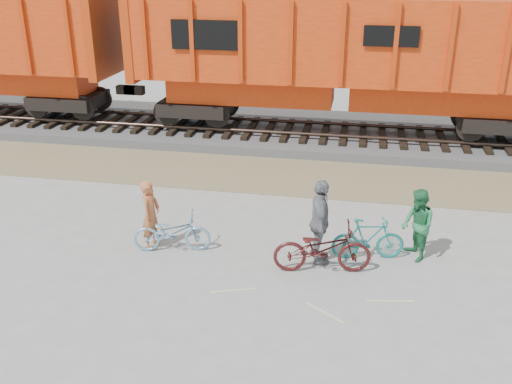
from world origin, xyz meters
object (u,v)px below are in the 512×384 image
hopper_car_center (344,55)px  person_man (417,225)px  bicycle_teal (368,239)px  bicycle_blue (172,232)px  person_solo (151,214)px  bicycle_maroon (322,249)px  person_woman (320,222)px

hopper_car_center → person_man: hopper_car_center is taller
bicycle_teal → bicycle_blue: bearing=84.6°
bicycle_blue → person_man: size_ratio=1.08×
person_solo → bicycle_maroon: bearing=-91.9°
hopper_car_center → bicycle_maroon: hopper_car_center is taller
hopper_car_center → person_woman: hopper_car_center is taller
bicycle_maroon → person_man: 2.14m
bicycle_blue → person_man: (5.22, 0.64, 0.34)m
hopper_car_center → bicycle_blue: (-3.18, -8.45, -2.56)m
hopper_car_center → bicycle_teal: size_ratio=9.01×
bicycle_maroon → person_woman: 0.57m
bicycle_blue → person_solo: size_ratio=1.08×
person_solo → bicycle_blue: bearing=-97.6°
bicycle_teal → person_solo: size_ratio=0.99×
person_solo → bicycle_teal: bearing=-82.1°
bicycle_maroon → person_woman: size_ratio=1.08×
bicycle_blue → hopper_car_center: bearing=-33.6°
bicycle_blue → bicycle_teal: (4.22, 0.44, 0.02)m
bicycle_maroon → bicycle_blue: bearing=75.4°
bicycle_blue → bicycle_teal: size_ratio=1.09×
person_man → bicycle_teal: bearing=-99.7°
bicycle_teal → person_man: person_man is taller
person_man → person_woman: (-2.02, -0.52, 0.14)m
bicycle_blue → person_woman: (3.20, 0.12, 0.48)m
hopper_car_center → person_man: 8.37m
person_man → person_solo: bearing=-105.7°
bicycle_maroon → bicycle_teal: bearing=-61.8°
person_solo → person_man: (5.72, 0.54, 0.00)m
hopper_car_center → person_solo: size_ratio=8.94×
bicycle_teal → person_solo: bearing=82.8°
hopper_car_center → person_solo: bearing=-113.8°
hopper_car_center → bicycle_teal: 8.46m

